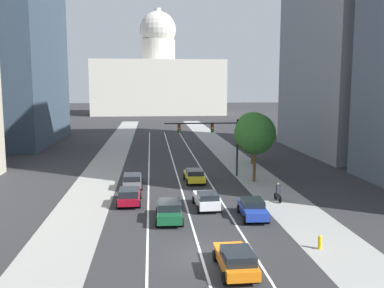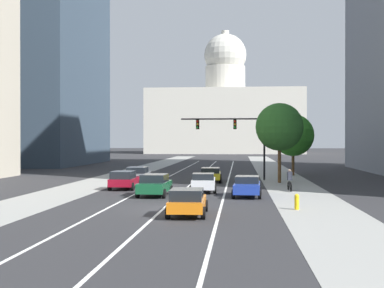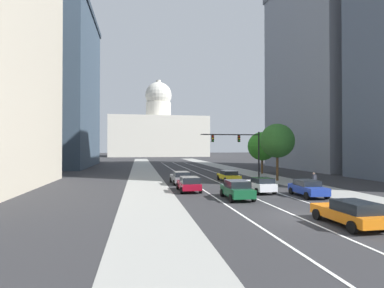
% 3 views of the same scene
% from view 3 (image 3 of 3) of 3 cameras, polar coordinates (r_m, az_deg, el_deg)
% --- Properties ---
extents(ground_plane, '(400.00, 400.00, 0.00)m').
position_cam_3_polar(ground_plane, '(58.19, -0.39, -4.93)').
color(ground_plane, '#2B2B2D').
extents(sidewalk_left, '(4.61, 130.00, 0.01)m').
position_cam_3_polar(sidewalk_left, '(52.39, -9.06, -5.39)').
color(sidewalk_left, gray).
rests_on(sidewalk_left, ground).
extents(sidewalk_right, '(4.61, 130.00, 0.01)m').
position_cam_3_polar(sidewalk_right, '(55.58, 9.55, -5.12)').
color(sidewalk_right, gray).
rests_on(sidewalk_right, ground).
extents(lane_stripe_left, '(0.16, 90.00, 0.01)m').
position_cam_3_polar(lane_stripe_left, '(42.92, -1.33, -6.43)').
color(lane_stripe_left, white).
rests_on(lane_stripe_left, ground).
extents(lane_stripe_center, '(0.16, 90.00, 0.01)m').
position_cam_3_polar(lane_stripe_center, '(43.53, 2.95, -6.35)').
color(lane_stripe_center, white).
rests_on(lane_stripe_center, ground).
extents(lane_stripe_right, '(0.16, 90.00, 0.01)m').
position_cam_3_polar(lane_stripe_right, '(44.37, 7.08, -6.24)').
color(lane_stripe_right, white).
rests_on(lane_stripe_right, ground).
extents(office_tower_far_left, '(18.30, 29.00, 35.75)m').
position_cam_3_polar(office_tower_far_left, '(75.87, -25.12, 9.70)').
color(office_tower_far_left, '#334251').
rests_on(office_tower_far_left, ground).
extents(office_tower_far_right, '(17.59, 25.95, 40.37)m').
position_cam_3_polar(office_tower_far_right, '(69.91, 24.44, 12.53)').
color(office_tower_far_right, gray).
rests_on(office_tower_far_right, ground).
extents(capitol_building, '(46.97, 26.74, 38.27)m').
position_cam_3_polar(capitol_building, '(152.33, -6.37, 2.21)').
color(capitol_building, beige).
rests_on(capitol_building, ground).
extents(car_orange, '(2.06, 4.37, 1.44)m').
position_cam_3_polar(car_orange, '(18.96, 27.66, -11.41)').
color(car_orange, orange).
rests_on(car_orange, ground).
extents(car_blue, '(2.15, 4.30, 1.44)m').
position_cam_3_polar(car_blue, '(28.60, 21.04, -7.76)').
color(car_blue, '#1E389E').
rests_on(car_blue, ground).
extents(car_crimson, '(2.02, 4.32, 1.49)m').
position_cam_3_polar(car_crimson, '(29.67, -0.59, -7.51)').
color(car_crimson, maroon).
rests_on(car_crimson, ground).
extents(car_yellow, '(2.16, 4.54, 1.35)m').
position_cam_3_polar(car_yellow, '(39.04, 6.97, -5.94)').
color(car_yellow, yellow).
rests_on(car_yellow, ground).
extents(car_white, '(2.08, 4.22, 1.48)m').
position_cam_3_polar(car_white, '(29.67, 12.69, -7.51)').
color(car_white, silver).
rests_on(car_white, ground).
extents(car_gray, '(2.11, 4.59, 1.53)m').
position_cam_3_polar(car_gray, '(35.77, -2.22, -6.32)').
color(car_gray, slate).
rests_on(car_gray, ground).
extents(car_green, '(2.15, 4.40, 1.55)m').
position_cam_3_polar(car_green, '(25.74, 8.50, -8.47)').
color(car_green, '#14512D').
rests_on(car_green, ground).
extents(traffic_signal_mast, '(8.40, 0.39, 6.51)m').
position_cam_3_polar(traffic_signal_mast, '(42.20, 9.16, -0.07)').
color(traffic_signal_mast, black).
rests_on(traffic_signal_mast, ground).
extents(cyclist, '(0.38, 1.70, 1.72)m').
position_cam_3_polar(cyclist, '(34.02, 22.10, -6.46)').
color(cyclist, black).
rests_on(cyclist, ground).
extents(street_tree_near_right, '(4.72, 4.72, 6.90)m').
position_cam_3_polar(street_tree_near_right, '(51.14, 13.11, -0.42)').
color(street_tree_near_right, '#51381E').
rests_on(street_tree_near_right, ground).
extents(street_tree_far_right, '(4.45, 4.45, 7.44)m').
position_cam_3_polar(street_tree_far_right, '(40.87, 15.81, 0.59)').
color(street_tree_far_right, '#51381E').
rests_on(street_tree_far_right, ground).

